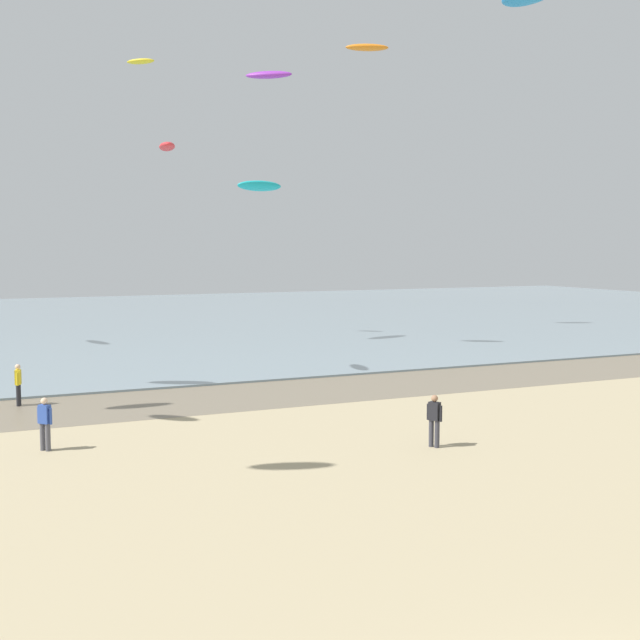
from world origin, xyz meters
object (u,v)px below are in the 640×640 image
Objects in this scene: person_left_flank at (434,419)px; kite_aloft_4 at (367,47)px; kite_aloft_2 at (167,147)px; person_right_flank at (45,422)px; person_by_waterline at (18,383)px; kite_aloft_9 at (269,75)px; kite_aloft_0 at (259,186)px; kite_aloft_5 at (141,61)px.

person_left_flank is 41.58m from kite_aloft_4.
person_left_flank is 0.74× the size of kite_aloft_2.
person_left_flank is at bearing -93.14° from kite_aloft_4.
kite_aloft_2 is (7.15, 12.38, 10.31)m from person_right_flank.
person_by_waterline is at bearing 91.26° from person_right_flank.
person_right_flank is at bearing -92.72° from kite_aloft_9.
person_by_waterline is at bearing 27.28° from kite_aloft_0.
person_left_flank is at bearing -22.17° from person_right_flank.
person_left_flank is at bearing -47.80° from person_by_waterline.
person_by_waterline is 0.49× the size of kite_aloft_0.
person_left_flank is 0.85× the size of kite_aloft_5.
person_left_flank is 20.41m from kite_aloft_2.
kite_aloft_9 is at bearing 60.51° from kite_aloft_0.
kite_aloft_0 is at bearing 44.55° from person_by_waterline.
kite_aloft_4 is at bearing 141.05° from kite_aloft_2.
kite_aloft_0 is (4.73, 29.07, 9.50)m from person_left_flank.
kite_aloft_0 is (16.25, 24.38, 9.50)m from person_right_flank.
kite_aloft_0 is 1.52× the size of kite_aloft_2.
kite_aloft_4 is 1.59× the size of kite_aloft_5.
kite_aloft_4 is at bearing -174.94° from kite_aloft_0.
kite_aloft_2 is at bearing 104.35° from person_left_flank.
person_right_flank is 17.62m from kite_aloft_2.
kite_aloft_9 is (8.18, 7.79, 5.47)m from kite_aloft_2.
kite_aloft_0 is at bearing 80.77° from person_left_flank.
kite_aloft_4 reaches higher than person_by_waterline.
person_right_flank is 0.49× the size of kite_aloft_0.
kite_aloft_4 is (19.14, 16.13, 9.91)m from kite_aloft_2.
kite_aloft_4 is (26.47, 20.30, 20.21)m from person_by_waterline.
kite_aloft_4 is (26.29, 28.50, 20.21)m from person_right_flank.
person_by_waterline and person_left_flank have the same top height.
kite_aloft_0 reaches higher than person_right_flank.
kite_aloft_0 reaches higher than person_left_flank.
kite_aloft_0 is 15.25m from kite_aloft_4.
kite_aloft_5 is at bearing -161.79° from kite_aloft_4.
kite_aloft_4 is 14.47m from kite_aloft_9.
kite_aloft_4 is 16.81m from kite_aloft_5.
kite_aloft_0 is 1.74× the size of kite_aloft_5.
kite_aloft_9 is (5.68, -9.11, -2.09)m from kite_aloft_5.
person_by_waterline is 39.00m from kite_aloft_4.
kite_aloft_9 reaches higher than person_by_waterline.
kite_aloft_5 reaches higher than kite_aloft_2.
kite_aloft_9 is at bearing -17.27° from kite_aloft_5.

